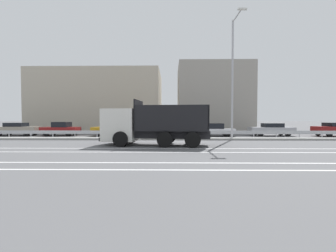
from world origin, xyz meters
name	(u,v)px	position (x,y,z in m)	size (l,w,h in m)	color
ground_plane	(175,142)	(0.00, 0.00, 0.00)	(320.00, 320.00, 0.00)	#565659
lane_strip_0	(155,148)	(-1.37, -4.22, 0.00)	(61.41, 0.16, 0.01)	silver
lane_strip_1	(153,152)	(-1.37, -5.82, 0.00)	(61.41, 0.16, 0.01)	silver
lane_strip_2	(147,163)	(-1.37, -8.85, 0.00)	(61.41, 0.16, 0.01)	silver
lane_strip_3	(143,170)	(-1.37, -10.19, 0.00)	(61.41, 0.16, 0.01)	silver
median_island	(175,139)	(0.00, 1.76, 0.09)	(33.78, 1.10, 0.18)	gray
median_guardrail	(175,133)	(0.00, 2.57, 0.57)	(61.41, 0.09, 0.78)	#9EA0A5
dump_truck	(142,127)	(-2.43, -2.32, 1.29)	(7.69, 3.29, 3.21)	silver
median_road_sign	(121,125)	(-4.91, 1.76, 1.31)	(0.83, 0.16, 2.42)	white
street_lamp_1	(233,74)	(5.10, 1.58, 5.85)	(0.70, 2.67, 10.59)	#ADADB2
parked_car_1	(17,129)	(-17.59, 6.42, 0.75)	(4.78, 1.93, 1.45)	gray
parked_car_2	(61,129)	(-12.67, 6.45, 0.76)	(3.95, 1.93, 1.54)	maroon
parked_car_3	(115,129)	(-6.55, 6.23, 0.72)	(4.93, 2.12, 1.39)	#B27A14
parked_car_4	(164,129)	(-1.13, 5.92, 0.73)	(4.35, 2.01, 1.47)	maroon
parked_car_5	(213,130)	(4.19, 6.08, 0.70)	(4.71, 2.10, 1.40)	silver
parked_car_6	(271,129)	(10.70, 6.55, 0.72)	(4.70, 1.84, 1.40)	#A3A3A8
parked_car_7	(336,129)	(17.48, 6.07, 0.76)	(4.72, 2.06, 1.47)	maroon
background_building_0	(101,102)	(-11.83, 17.94, 4.64)	(19.34, 9.95, 9.29)	#B7AD99
background_building_1	(213,99)	(6.02, 16.41, 4.98)	(10.61, 8.19, 9.97)	gray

